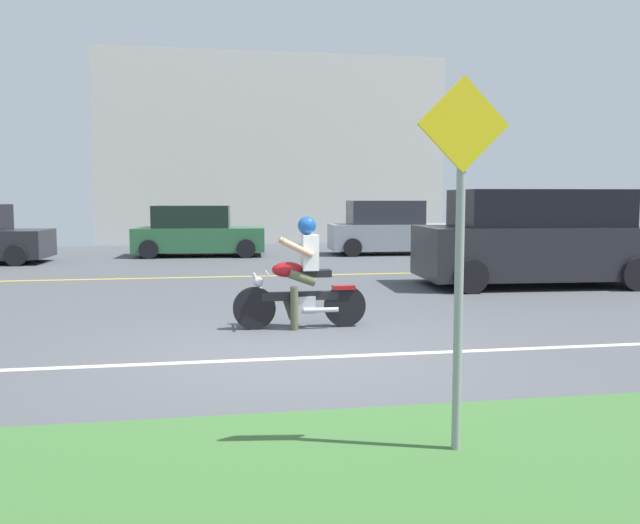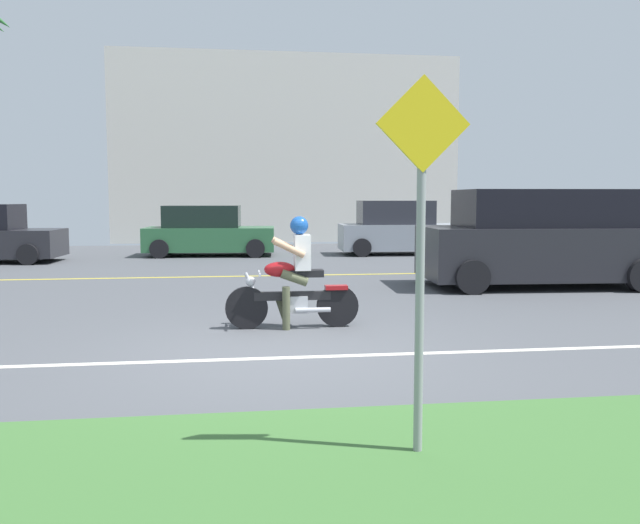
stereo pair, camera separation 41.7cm
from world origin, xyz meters
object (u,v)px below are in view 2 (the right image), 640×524
(motorcyclist, at_px, (294,281))
(street_sign, at_px, (421,230))
(parked_car_1, at_px, (208,232))
(parked_car_2, at_px, (400,230))
(suv_nearby, at_px, (540,240))

(motorcyclist, height_order, street_sign, street_sign)
(parked_car_1, xyz_separation_m, street_sign, (1.95, -16.36, 0.83))
(motorcyclist, xyz_separation_m, street_sign, (0.40, -4.65, 0.91))
(parked_car_1, height_order, parked_car_2, parked_car_2)
(motorcyclist, bearing_deg, parked_car_1, 97.51)
(motorcyclist, relative_size, street_sign, 0.71)
(parked_car_1, height_order, street_sign, street_sign)
(parked_car_2, relative_size, street_sign, 1.57)
(suv_nearby, height_order, parked_car_1, suv_nearby)
(motorcyclist, xyz_separation_m, suv_nearby, (5.29, 3.59, 0.30))
(parked_car_1, relative_size, street_sign, 1.58)
(motorcyclist, relative_size, suv_nearby, 0.38)
(street_sign, bearing_deg, motorcyclist, 94.97)
(suv_nearby, relative_size, street_sign, 1.89)
(suv_nearby, distance_m, parked_car_2, 7.80)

